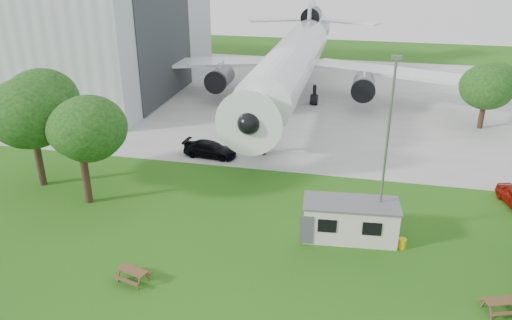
% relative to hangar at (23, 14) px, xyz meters
% --- Properties ---
extents(ground, '(160.00, 160.00, 0.00)m').
position_rel_hangar_xyz_m(ground, '(37.97, -36.00, -9.41)').
color(ground, '#326F18').
extents(concrete_apron, '(120.00, 46.00, 0.03)m').
position_rel_hangar_xyz_m(concrete_apron, '(37.97, 2.00, -9.39)').
color(concrete_apron, '#B7B7B2').
rests_on(concrete_apron, ground).
extents(hangar, '(43.00, 31.00, 18.55)m').
position_rel_hangar_xyz_m(hangar, '(0.00, 0.00, 0.00)').
color(hangar, '#B2B7BC').
rests_on(hangar, ground).
extents(airliner, '(46.36, 47.73, 17.69)m').
position_rel_hangar_xyz_m(airliner, '(35.97, -0.14, -4.14)').
color(airliner, white).
rests_on(airliner, ground).
extents(site_cabin, '(6.85, 3.21, 2.62)m').
position_rel_hangar_xyz_m(site_cabin, '(44.37, -30.28, -8.09)').
color(site_cabin, silver).
rests_on(site_cabin, ground).
extents(picnic_west, '(2.14, 1.94, 0.76)m').
position_rel_hangar_xyz_m(picnic_west, '(32.37, -37.73, -9.41)').
color(picnic_west, brown).
rests_on(picnic_west, ground).
extents(picnic_east, '(2.20, 2.02, 0.76)m').
position_rel_hangar_xyz_m(picnic_east, '(52.56, -35.99, -9.41)').
color(picnic_east, brown).
rests_on(picnic_east, ground).
extents(lamp_mast, '(0.16, 0.16, 12.00)m').
position_rel_hangar_xyz_m(lamp_mast, '(46.17, -29.80, -3.41)').
color(lamp_mast, slate).
rests_on(lamp_mast, ground).
extents(tree_west_big, '(7.27, 7.27, 10.14)m').
position_rel_hangar_xyz_m(tree_west_big, '(19.71, -27.57, -2.91)').
color(tree_west_big, '#382619').
rests_on(tree_west_big, ground).
extents(tree_west_small, '(6.04, 6.04, 8.75)m').
position_rel_hangar_xyz_m(tree_west_small, '(24.90, -29.49, -3.69)').
color(tree_west_small, '#382619').
rests_on(tree_west_small, ground).
extents(tree_far_apron, '(5.57, 5.57, 7.46)m').
position_rel_hangar_xyz_m(tree_far_apron, '(56.84, -5.67, -4.75)').
color(tree_far_apron, '#382619').
rests_on(tree_far_apron, ground).
extents(car_apron_van, '(5.03, 2.35, 1.42)m').
position_rel_hangar_xyz_m(car_apron_van, '(31.26, -19.15, -8.70)').
color(car_apron_van, black).
rests_on(car_apron_van, ground).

